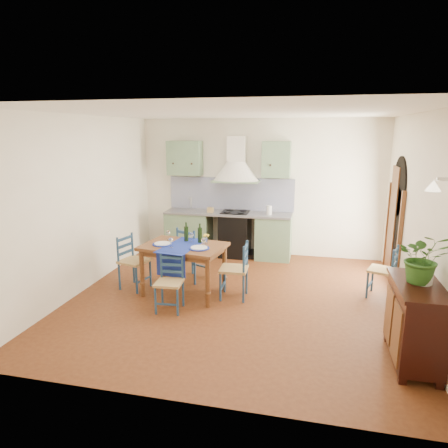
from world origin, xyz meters
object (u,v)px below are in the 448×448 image
at_px(chair_near, 170,283).
at_px(potted_plant, 423,258).
at_px(sideboard, 415,320).
at_px(dining_table, 184,251).

distance_m(chair_near, potted_plant, 3.31).
relative_size(sideboard, potted_plant, 1.85).
bearing_deg(sideboard, potted_plant, 62.46).
distance_m(chair_near, sideboard, 3.20).
distance_m(dining_table, chair_near, 0.69).
height_order(chair_near, sideboard, sideboard).
height_order(dining_table, potted_plant, potted_plant).
bearing_deg(chair_near, potted_plant, -11.58).
relative_size(dining_table, chair_near, 1.71).
distance_m(sideboard, potted_plant, 0.71).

